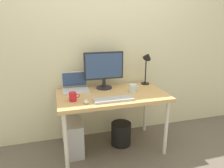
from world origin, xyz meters
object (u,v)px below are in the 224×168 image
object	(u,v)px
desk_lamp	(147,61)
mouse	(86,102)
desk	(112,99)
coffee_mug	(73,97)
laptop	(75,86)
keyboard	(114,99)
monitor	(104,68)
wastebasket	(121,134)
computer_tower	(75,137)
glass_cup	(133,88)

from	to	relation	value
desk_lamp	mouse	size ratio (longest dim) A/B	5.08
desk	mouse	bearing A→B (deg)	-147.96
desk	coffee_mug	distance (m)	0.50
laptop	mouse	distance (m)	0.47
laptop	coffee_mug	size ratio (longest dim) A/B	2.77
keyboard	desk_lamp	bearing A→B (deg)	37.22
laptop	mouse	bearing A→B (deg)	-82.42
desk	laptop	size ratio (longest dim) A/B	4.03
laptop	coffee_mug	xyz separation A→B (m)	(-0.07, -0.36, -0.01)
desk_lamp	mouse	distance (m)	1.04
desk	desk_lamp	bearing A→B (deg)	22.68
desk_lamp	coffee_mug	size ratio (longest dim) A/B	3.96
desk	keyboard	size ratio (longest dim) A/B	2.93
desk	monitor	distance (m)	0.40
desk	wastebasket	world-z (taller)	desk
computer_tower	wastebasket	distance (m)	0.60
monitor	glass_cup	distance (m)	0.44
glass_cup	coffee_mug	bearing A→B (deg)	-172.07
desk	monitor	bearing A→B (deg)	100.43
coffee_mug	monitor	bearing A→B (deg)	38.59
desk	computer_tower	distance (m)	0.65
mouse	computer_tower	xyz separation A→B (m)	(-0.12, 0.23, -0.54)
computer_tower	glass_cup	bearing A→B (deg)	-2.49
keyboard	wastebasket	distance (m)	0.68
desk_lamp	laptop	bearing A→B (deg)	178.98
mouse	desk	bearing A→B (deg)	32.04
laptop	keyboard	xyz separation A→B (m)	(0.36, -0.46, -0.05)
desk	keyboard	distance (m)	0.24
monitor	coffee_mug	bearing A→B (deg)	-141.41
keyboard	computer_tower	distance (m)	0.72
desk	mouse	xyz separation A→B (m)	(-0.34, -0.21, 0.08)
desk	mouse	distance (m)	0.41
desk_lamp	keyboard	world-z (taller)	desk_lamp
mouse	computer_tower	world-z (taller)	mouse
coffee_mug	glass_cup	size ratio (longest dim) A/B	0.94
glass_cup	wastebasket	xyz separation A→B (m)	(-0.12, 0.06, -0.64)
desk_lamp	desk	bearing A→B (deg)	-157.32
desk	wastebasket	distance (m)	0.54
laptop	mouse	size ratio (longest dim) A/B	3.56
keyboard	desk	bearing A→B (deg)	78.79
keyboard	computer_tower	world-z (taller)	keyboard
desk_lamp	keyboard	xyz separation A→B (m)	(-0.59, -0.45, -0.31)
desk_lamp	glass_cup	bearing A→B (deg)	-139.80
monitor	desk_lamp	world-z (taller)	monitor
desk	monitor	world-z (taller)	monitor
laptop	desk_lamp	distance (m)	0.99
monitor	computer_tower	distance (m)	0.92
desk	keyboard	world-z (taller)	keyboard
monitor	glass_cup	xyz separation A→B (m)	(0.30, -0.24, -0.21)
mouse	glass_cup	world-z (taller)	glass_cup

